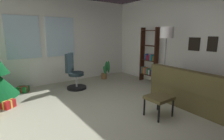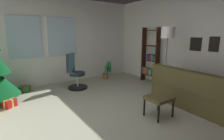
{
  "view_description": "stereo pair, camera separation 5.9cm",
  "coord_description": "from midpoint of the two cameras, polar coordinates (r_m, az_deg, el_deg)",
  "views": [
    {
      "loc": [
        -1.78,
        -2.61,
        1.59
      ],
      "look_at": [
        0.16,
        0.09,
        0.88
      ],
      "focal_mm": 27.68,
      "sensor_mm": 36.0,
      "label": 1
    },
    {
      "loc": [
        -1.73,
        -2.64,
        1.59
      ],
      "look_at": [
        0.16,
        0.09,
        0.88
      ],
      "focal_mm": 27.68,
      "sensor_mm": 36.0,
      "label": 2
    }
  ],
  "objects": [
    {
      "name": "ground_plane",
      "position": [
        3.56,
        -1.74,
        -15.44
      ],
      "size": [
        5.32,
        5.75,
        0.1
      ],
      "primitive_type": "cube",
      "color": "#A6A68F"
    },
    {
      "name": "wall_back_with_windows",
      "position": [
        5.82,
        -18.5,
        9.06
      ],
      "size": [
        5.32,
        0.12,
        2.69
      ],
      "color": "silver",
      "rests_on": "ground_plane"
    },
    {
      "name": "wall_right_with_frames",
      "position": [
        5.18,
        24.14,
        8.27
      ],
      "size": [
        0.12,
        5.75,
        2.69
      ],
      "color": "silver",
      "rests_on": "ground_plane"
    },
    {
      "name": "couch",
      "position": [
        4.36,
        26.93,
        -6.55
      ],
      "size": [
        1.63,
        1.84,
        0.84
      ],
      "color": "#4C4324",
      "rests_on": "ground_plane"
    },
    {
      "name": "footstool",
      "position": [
        3.49,
        14.76,
        -9.23
      ],
      "size": [
        0.47,
        0.42,
        0.41
      ],
      "color": "#4C4324",
      "rests_on": "ground_plane"
    },
    {
      "name": "gift_box_red",
      "position": [
        4.45,
        -31.46,
        -9.53
      ],
      "size": [
        0.31,
        0.31,
        0.18
      ],
      "color": "red",
      "rests_on": "ground_plane"
    },
    {
      "name": "gift_box_green",
      "position": [
        5.38,
        -27.67,
        -5.7
      ],
      "size": [
        0.35,
        0.34,
        0.17
      ],
      "color": "#1E722D",
      "rests_on": "ground_plane"
    },
    {
      "name": "office_chair",
      "position": [
        5.12,
        -12.69,
        -1.71
      ],
      "size": [
        0.59,
        0.59,
        1.04
      ],
      "color": "black",
      "rests_on": "ground_plane"
    },
    {
      "name": "bookshelf",
      "position": [
        5.75,
        11.8,
        3.61
      ],
      "size": [
        0.18,
        0.64,
        1.77
      ],
      "color": "black",
      "rests_on": "ground_plane"
    },
    {
      "name": "floor_lamp",
      "position": [
        4.68,
        17.18,
        10.06
      ],
      "size": [
        0.34,
        0.34,
        1.75
      ],
      "color": "slate",
      "rests_on": "ground_plane"
    },
    {
      "name": "potted_plant",
      "position": [
        6.13,
        -2.4,
        -0.28
      ],
      "size": [
        0.36,
        0.36,
        0.65
      ],
      "color": "brown",
      "rests_on": "ground_plane"
    }
  ]
}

